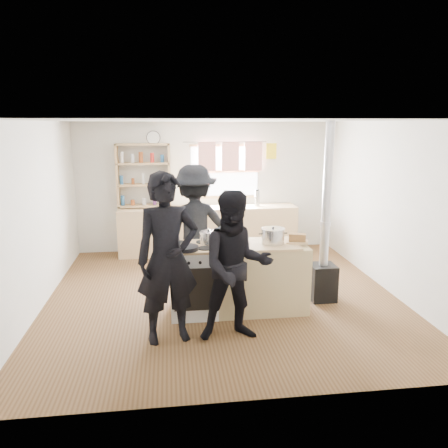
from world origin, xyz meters
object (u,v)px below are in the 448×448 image
Objects in this scene: thermos at (257,198)px; bread_board at (297,239)px; roast_tray at (231,240)px; flue_heater at (324,256)px; person_far at (194,227)px; person_near_left at (168,259)px; stockpot_stove at (208,237)px; stockpot_counter at (273,236)px; skillet_greens at (186,248)px; person_near_right at (236,267)px; cooking_island at (238,278)px.

bread_board is at bearing -90.54° from thermos.
flue_heater reaches higher than roast_tray.
bread_board reaches higher than roast_tray.
person_near_left is at bearing 68.36° from person_far.
bread_board is at bearing 134.00° from person_far.
stockpot_counter is at bearing -6.52° from stockpot_stove.
roast_tray is at bearing -108.36° from thermos.
flue_heater is at bearing 5.67° from stockpot_stove.
person_near_right reaches higher than skillet_greens.
person_far is at bearing 98.09° from stockpot_stove.
stockpot_stove is at bearing 41.97° from person_near_left.
cooking_island is 1.00× the size of person_near_left.
skillet_greens is at bearing -167.67° from flue_heater.
person_far reaches higher than thermos.
thermos is at bearing 63.24° from skillet_greens.
flue_heater is (1.94, 0.42, -0.31)m from skillet_greens.
cooking_island is 0.86m from person_near_right.
stockpot_counter is 0.12× the size of flue_heater.
cooking_island is 6.42× the size of stockpot_counter.
roast_tray is 1.30× the size of bread_board.
roast_tray is (-0.09, 0.07, 0.50)m from cooking_island.
flue_heater is 1.72m from person_near_right.
person_far is (-0.43, 0.91, -0.03)m from roast_tray.
cooking_island is at bearing 15.22° from skillet_greens.
person_near_left is at bearing -114.86° from skillet_greens.
bread_board is at bearing 0.32° from stockpot_counter.
flue_heater is at bearing 148.85° from person_far.
roast_tray is 0.87m from bread_board.
stockpot_counter is 0.16× the size of person_near_left.
person_near_left reaches higher than bread_board.
skillet_greens is 0.18× the size of person_near_right.
roast_tray is (0.60, 0.26, 0.01)m from skillet_greens.
person_near_left is at bearing -158.74° from bread_board.
thermos reaches higher than stockpot_stove.
roast_tray reaches higher than cooking_island.
person_near_left reaches higher than stockpot_stove.
thermos reaches higher than cooking_island.
person_near_left reaches higher than person_near_right.
stockpot_stove is at bearing 169.13° from cooking_island.
flue_heater reaches higher than person_near_left.
flue_heater is at bearing 28.48° from bread_board.
skillet_greens is 0.97× the size of bread_board.
person_far is at bearing 63.56° from person_near_left.
cooking_island is 8.55× the size of stockpot_stove.
person_near_left reaches higher than thermos.
cooking_island is 0.52m from roast_tray.
stockpot_stove is at bearing 89.91° from person_far.
bread_board is at bearing -4.60° from stockpot_stove.
thermos is 2.81m from stockpot_counter.
thermos reaches higher than bread_board.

